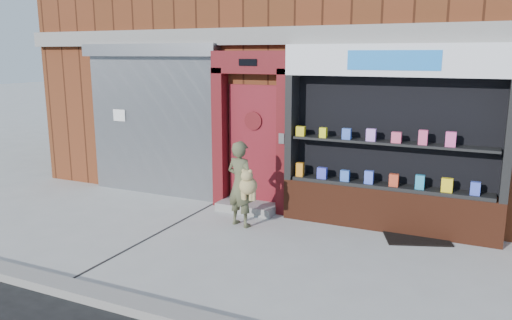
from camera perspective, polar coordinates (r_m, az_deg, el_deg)
The scene contains 8 objects.
ground at distance 7.53m, azimuth -1.46°, elevation -10.14°, with size 80.00×80.00×0.00m, color #9E9E99.
curb at distance 5.85m, azimuth -11.33°, elevation -16.61°, with size 60.00×0.30×0.12m, color gray.
building at distance 12.68m, azimuth 11.18°, elevation 17.04°, with size 12.00×8.16×8.00m.
shutter_bay at distance 10.27m, azimuth -11.80°, elevation 5.49°, with size 3.10×0.30×3.04m.
red_door_bay at distance 9.09m, azimuth -0.50°, elevation 3.25°, with size 1.52×0.58×2.90m.
pharmacy_bay at distance 8.30m, azimuth 15.10°, elevation 1.40°, with size 3.50×0.41×3.00m.
woman at distance 8.29m, azimuth -1.68°, elevation -2.75°, with size 0.64×0.49×1.45m.
doormat at distance 8.33m, azimuth 17.85°, elevation -8.44°, with size 0.96×0.67×0.02m, color black.
Camera 1 is at (3.13, -6.24, 2.84)m, focal length 35.00 mm.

